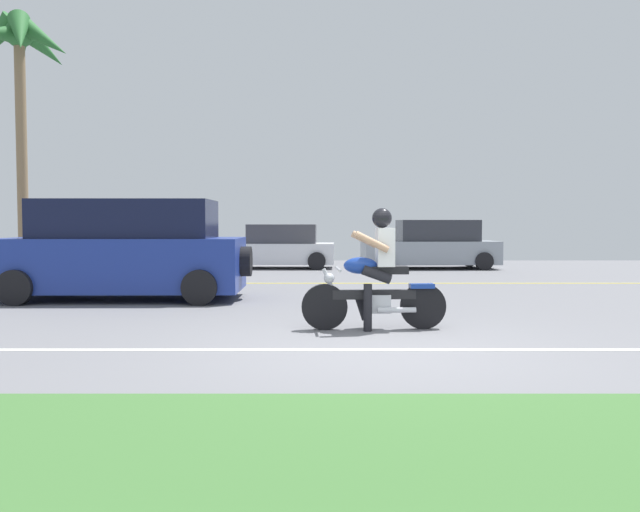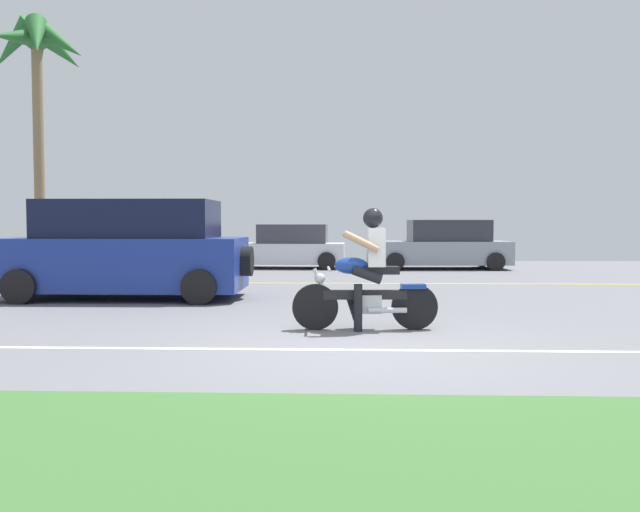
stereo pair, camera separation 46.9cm
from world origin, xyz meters
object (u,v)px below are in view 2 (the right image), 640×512
at_px(motorcyclist, 366,279).
at_px(suv_nearby, 127,251).
at_px(parked_car_0, 121,245).
at_px(parked_car_2, 443,246).
at_px(parked_car_1, 288,248).
at_px(palm_tree_0, 37,56).

distance_m(motorcyclist, suv_nearby, 5.76).
relative_size(suv_nearby, parked_car_0, 1.05).
bearing_deg(suv_nearby, parked_car_2, 49.27).
xyz_separation_m(parked_car_1, palm_tree_0, (-9.30, 2.40, 6.84)).
bearing_deg(palm_tree_0, suv_nearby, -57.92).
relative_size(motorcyclist, parked_car_1, 0.52).
distance_m(suv_nearby, palm_tree_0, 14.61).
bearing_deg(parked_car_0, suv_nearby, -69.96).
bearing_deg(motorcyclist, suv_nearby, 141.67).
relative_size(motorcyclist, parked_car_0, 0.44).
bearing_deg(suv_nearby, parked_car_1, 74.66).
bearing_deg(suv_nearby, palm_tree_0, 122.08).
bearing_deg(parked_car_1, parked_car_0, -169.34).
bearing_deg(palm_tree_0, motorcyclist, -51.95).
relative_size(suv_nearby, parked_car_2, 1.09).
bearing_deg(parked_car_0, palm_tree_0, 140.75).
bearing_deg(parked_car_0, motorcyclist, -56.96).
bearing_deg(parked_car_2, motorcyclist, -103.20).
distance_m(parked_car_1, palm_tree_0, 11.79).
relative_size(parked_car_1, parked_car_2, 0.88).
bearing_deg(parked_car_0, parked_car_2, 4.86).
relative_size(parked_car_0, palm_tree_0, 0.50).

